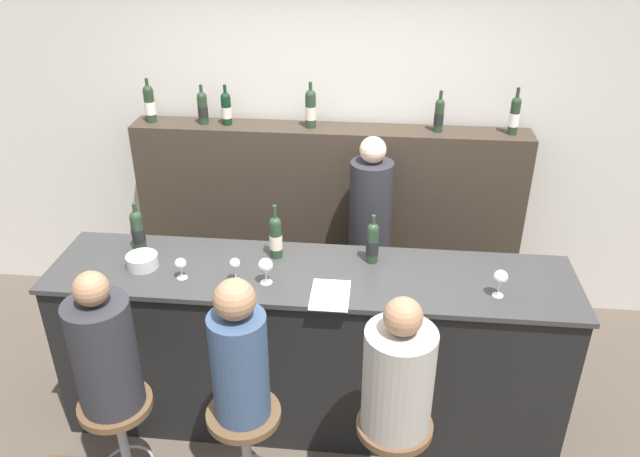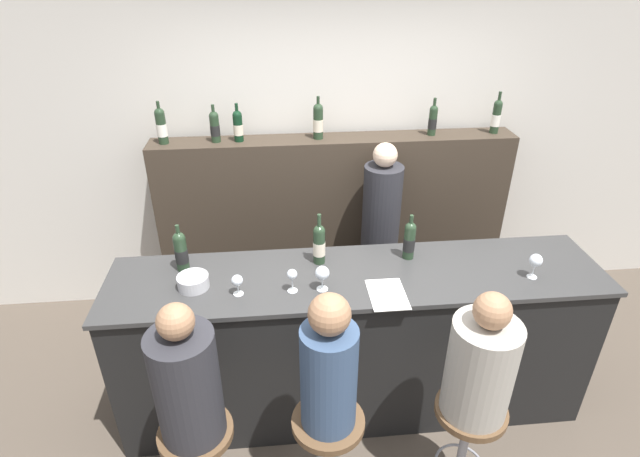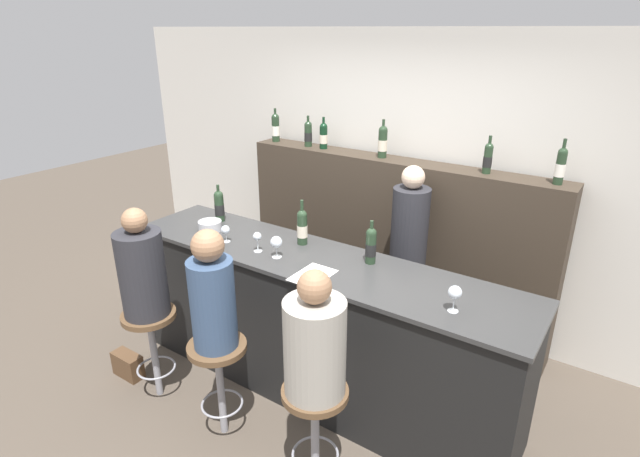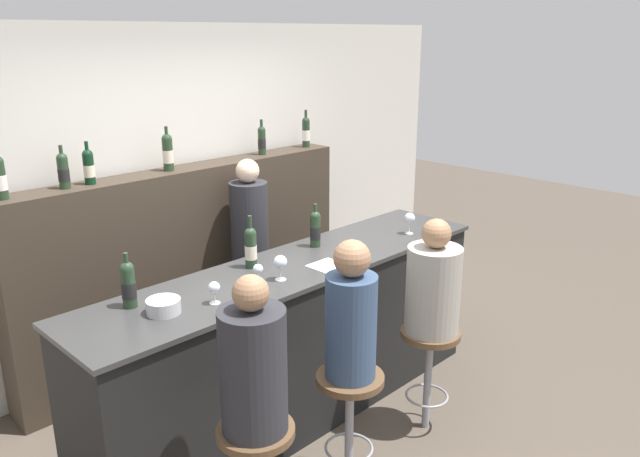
% 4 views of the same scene
% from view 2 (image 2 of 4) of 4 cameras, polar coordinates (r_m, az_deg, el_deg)
% --- Properties ---
extents(ground_plane, '(16.00, 16.00, 0.00)m').
position_cam_2_polar(ground_plane, '(3.59, 4.53, -22.81)').
color(ground_plane, '#4C4238').
extents(wall_back, '(6.40, 0.05, 2.60)m').
position_cam_2_polar(wall_back, '(4.23, 1.29, 8.06)').
color(wall_back, beige).
rests_on(wall_back, ground_plane).
extents(bar_counter, '(3.05, 0.68, 1.10)m').
position_cam_2_polar(bar_counter, '(3.40, 4.00, -12.88)').
color(bar_counter, black).
rests_on(bar_counter, ground_plane).
extents(back_bar_cabinet, '(2.86, 0.28, 1.55)m').
position_cam_2_polar(back_bar_cabinet, '(4.25, 1.56, 0.36)').
color(back_bar_cabinet, '#382D23').
rests_on(back_bar_cabinet, ground_plane).
extents(wine_bottle_counter_0, '(0.08, 0.08, 0.31)m').
position_cam_2_polar(wine_bottle_counter_0, '(3.14, -15.61, -2.49)').
color(wine_bottle_counter_0, '#233823').
rests_on(wine_bottle_counter_0, bar_counter).
extents(wine_bottle_counter_1, '(0.08, 0.08, 0.34)m').
position_cam_2_polar(wine_bottle_counter_1, '(3.10, -0.10, -1.74)').
color(wine_bottle_counter_1, '#233823').
rests_on(wine_bottle_counter_1, bar_counter).
extents(wine_bottle_counter_2, '(0.07, 0.07, 0.31)m').
position_cam_2_polar(wine_bottle_counter_2, '(3.20, 10.18, -1.30)').
color(wine_bottle_counter_2, '#233823').
rests_on(wine_bottle_counter_2, bar_counter).
extents(wine_bottle_backbar_0, '(0.08, 0.08, 0.32)m').
position_cam_2_polar(wine_bottle_backbar_0, '(3.94, -17.69, 11.14)').
color(wine_bottle_backbar_0, '#233823').
rests_on(wine_bottle_backbar_0, back_bar_cabinet).
extents(wine_bottle_backbar_1, '(0.07, 0.07, 0.28)m').
position_cam_2_polar(wine_bottle_backbar_1, '(3.89, -11.94, 11.35)').
color(wine_bottle_backbar_1, '#233823').
rests_on(wine_bottle_backbar_1, back_bar_cabinet).
extents(wine_bottle_backbar_2, '(0.07, 0.07, 0.29)m').
position_cam_2_polar(wine_bottle_backbar_2, '(3.87, -9.36, 11.53)').
color(wine_bottle_backbar_2, black).
rests_on(wine_bottle_backbar_2, back_bar_cabinet).
extents(wine_bottle_backbar_3, '(0.08, 0.08, 0.33)m').
position_cam_2_polar(wine_bottle_backbar_3, '(3.87, -0.21, 12.19)').
color(wine_bottle_backbar_3, '#233823').
rests_on(wine_bottle_backbar_3, back_bar_cabinet).
extents(wine_bottle_backbar_4, '(0.07, 0.07, 0.29)m').
position_cam_2_polar(wine_bottle_backbar_4, '(4.05, 12.77, 12.03)').
color(wine_bottle_backbar_4, '#233823').
rests_on(wine_bottle_backbar_4, back_bar_cabinet).
extents(wine_bottle_backbar_5, '(0.07, 0.07, 0.33)m').
position_cam_2_polar(wine_bottle_backbar_5, '(4.23, 19.50, 12.02)').
color(wine_bottle_backbar_5, '#233823').
rests_on(wine_bottle_backbar_5, back_bar_cabinet).
extents(wine_glass_0, '(0.07, 0.07, 0.13)m').
position_cam_2_polar(wine_glass_0, '(2.88, -9.45, -5.95)').
color(wine_glass_0, silver).
rests_on(wine_glass_0, bar_counter).
extents(wine_glass_1, '(0.06, 0.06, 0.15)m').
position_cam_2_polar(wine_glass_1, '(2.86, -3.21, -5.38)').
color(wine_glass_1, silver).
rests_on(wine_glass_1, bar_counter).
extents(wine_glass_2, '(0.08, 0.08, 0.16)m').
position_cam_2_polar(wine_glass_2, '(2.87, 0.25, -5.17)').
color(wine_glass_2, silver).
rests_on(wine_glass_2, bar_counter).
extents(wine_glass_3, '(0.08, 0.08, 0.16)m').
position_cam_2_polar(wine_glass_3, '(3.23, 23.43, -3.42)').
color(wine_glass_3, silver).
rests_on(wine_glass_3, bar_counter).
extents(metal_bowl, '(0.18, 0.18, 0.08)m').
position_cam_2_polar(metal_bowl, '(3.02, -14.30, -5.91)').
color(metal_bowl, '#B7B7BC').
rests_on(metal_bowl, bar_counter).
extents(tasting_menu, '(0.21, 0.30, 0.00)m').
position_cam_2_polar(tasting_menu, '(2.91, 7.70, -7.47)').
color(tasting_menu, white).
rests_on(tasting_menu, bar_counter).
extents(bar_stool_left, '(0.38, 0.38, 0.71)m').
position_cam_2_polar(bar_stool_left, '(2.91, -13.68, -23.35)').
color(bar_stool_left, gray).
rests_on(bar_stool_left, ground_plane).
extents(guest_seated_left, '(0.32, 0.32, 0.79)m').
position_cam_2_polar(guest_seated_left, '(2.55, -15.02, -16.57)').
color(guest_seated_left, '#28282D').
rests_on(guest_seated_left, bar_stool_left).
extents(bar_stool_middle, '(0.38, 0.38, 0.71)m').
position_cam_2_polar(bar_stool_middle, '(2.88, 0.92, -22.92)').
color(bar_stool_middle, gray).
rests_on(bar_stool_middle, ground_plane).
extents(guest_seated_middle, '(0.28, 0.28, 0.79)m').
position_cam_2_polar(guest_seated_middle, '(2.50, 1.01, -15.80)').
color(guest_seated_middle, '#334766').
rests_on(guest_seated_middle, bar_stool_middle).
extents(bar_stool_right, '(0.38, 0.38, 0.71)m').
position_cam_2_polar(bar_stool_right, '(3.04, 16.49, -20.96)').
color(bar_stool_right, gray).
rests_on(bar_stool_right, ground_plane).
extents(guest_seated_right, '(0.34, 0.34, 0.74)m').
position_cam_2_polar(guest_seated_right, '(2.70, 17.91, -14.58)').
color(guest_seated_right, gray).
rests_on(guest_seated_right, bar_stool_right).
extents(bartender, '(0.29, 0.29, 1.62)m').
position_cam_2_polar(bartender, '(4.00, 6.75, -2.09)').
color(bartender, '#28282D').
rests_on(bartender, ground_plane).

